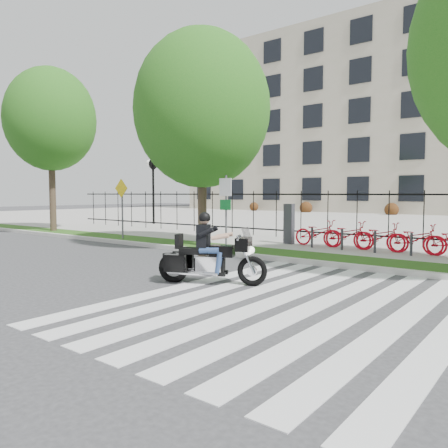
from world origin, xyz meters
The scene contains 14 objects.
ground centered at (0.00, 0.00, 0.00)m, with size 120.00×120.00×0.00m, color #333335.
curb centered at (0.00, 4.10, 0.07)m, with size 60.00×0.20×0.15m, color beige.
grass_verge centered at (0.00, 4.95, 0.07)m, with size 60.00×1.50×0.15m, color #234E13.
sidewalk centered at (0.00, 7.45, 0.07)m, with size 60.00×3.50×0.15m, color #9C9A91.
plaza centered at (0.00, 25.00, 0.05)m, with size 80.00×34.00×0.10m, color #9C9A91.
crosswalk_stripes centered at (4.83, 0.00, 0.01)m, with size 5.70×8.00×0.01m, color silver, non-canonical shape.
iron_fence centered at (0.00, 9.20, 1.15)m, with size 30.00×0.06×2.00m, color black, non-canonical shape.
lamp_post_left centered at (-12.00, 12.00, 3.21)m, with size 1.06×0.70×4.25m.
street_tree_0 centered at (-11.81, 4.95, 5.73)m, with size 4.47×4.47×8.17m.
street_tree_1 centered at (-1.78, 4.95, 5.06)m, with size 4.92×4.92×7.75m.
bike_share_station centered at (4.44, 7.20, 0.63)m, with size 7.78×0.86×1.50m.
sign_pole_regulatory centered at (-0.40, 4.58, 1.74)m, with size 0.50×0.09×2.50m.
sign_pole_warning centered at (-5.89, 4.58, 1.74)m, with size 0.78×0.09×2.49m.
motorcycle_rider centered at (2.47, 0.34, 0.65)m, with size 2.36×1.35×1.95m.
Camera 1 is at (8.69, -7.12, 2.03)m, focal length 35.00 mm.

